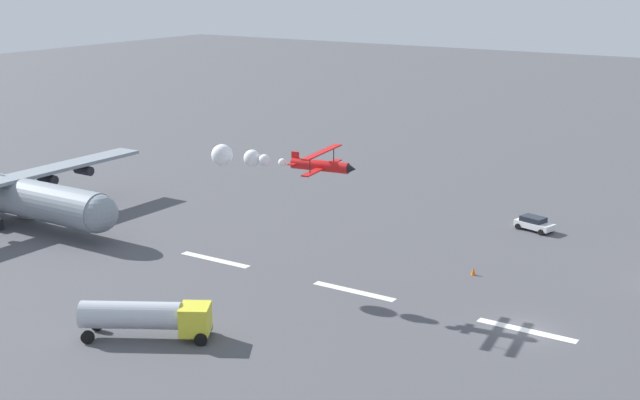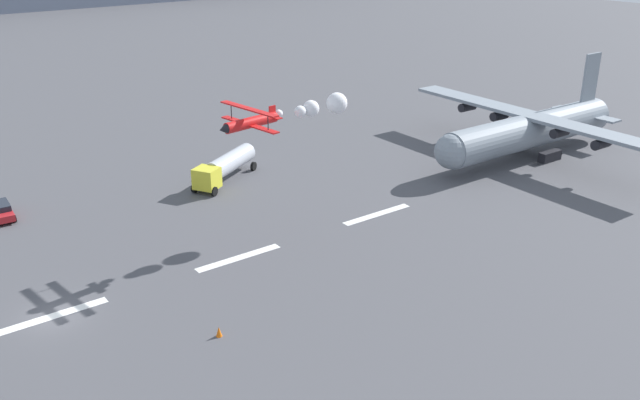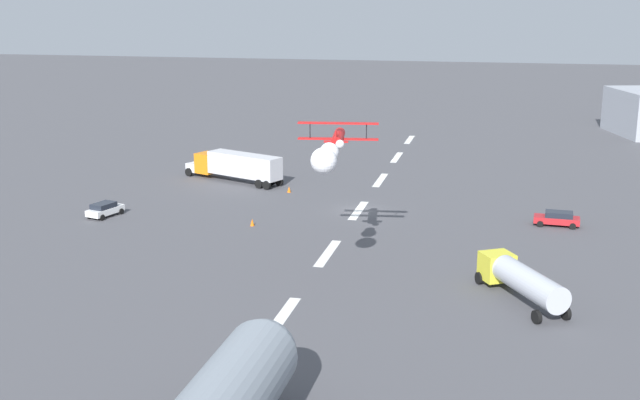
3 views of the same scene
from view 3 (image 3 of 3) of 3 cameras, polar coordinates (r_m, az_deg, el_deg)
name	(u,v)px [view 3 (image 3 of 3)]	position (r m, az deg, el deg)	size (l,w,h in m)	color
ground_plane	(359,211)	(87.72, 2.77, -0.76)	(440.00, 440.00, 0.00)	#4C4C51
runway_stripe_0	(409,140)	(133.02, 6.41, 4.31)	(8.00, 0.90, 0.01)	white
runway_stripe_1	(397,157)	(117.79, 5.51, 3.05)	(8.00, 0.90, 0.01)	white
runway_stripe_2	(380,180)	(102.67, 4.34, 1.43)	(8.00, 0.90, 0.01)	white
runway_stripe_3	(359,210)	(87.72, 2.77, -0.75)	(8.00, 0.90, 0.01)	white
runway_stripe_4	(328,253)	(73.04, 0.56, -3.82)	(8.00, 0.90, 0.01)	white
runway_stripe_5	(282,317)	(58.83, -2.76, -8.39)	(8.00, 0.90, 0.01)	white
stunt_biplane_red	(331,149)	(62.23, 0.77, 3.66)	(14.01, 6.86, 2.27)	red
semi_truck_orange	(236,165)	(101.74, -6.03, 2.49)	(8.10, 14.25, 3.70)	silver
fuel_tanker_truck	(521,279)	(63.17, 14.16, -5.51)	(9.75, 7.16, 2.90)	yellow
followme_car_yellow	(105,209)	(88.10, -15.13, -0.63)	(4.47, 2.88, 1.52)	white
airport_staff_sedan	(557,218)	(85.03, 16.60, -1.26)	(2.23, 4.63, 1.52)	#B21E23
traffic_cone_near	(289,189)	(95.89, -2.23, 0.77)	(0.44, 0.44, 0.75)	orange
traffic_cone_far	(252,222)	(81.91, -4.87, -1.60)	(0.44, 0.44, 0.75)	orange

